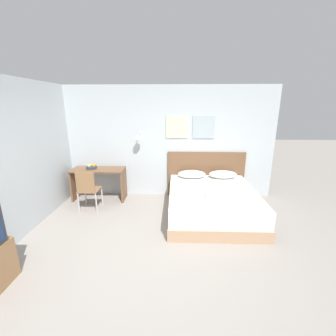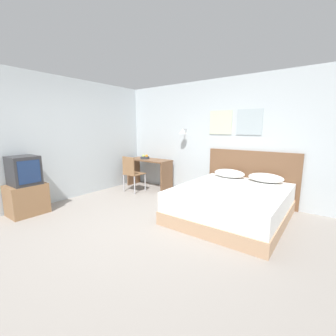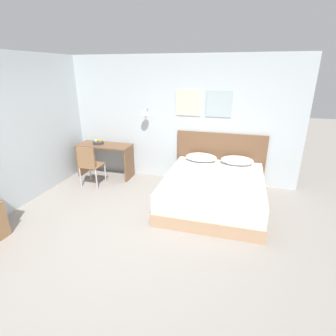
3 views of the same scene
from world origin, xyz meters
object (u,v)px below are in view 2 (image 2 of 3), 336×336
at_px(folded_towel_near_foot, 222,189).
at_px(desk, 149,168).
at_px(headboard, 250,177).
at_px(fruit_bowl, 145,157).
at_px(pillow_left, 229,173).
at_px(tv_stand, 27,199).
at_px(bed, 231,203).
at_px(pillow_right, 266,178).
at_px(desk_chair, 131,171).
at_px(television, 24,170).

distance_m(folded_towel_near_foot, desk, 2.72).
height_order(headboard, fruit_bowl, headboard).
bearing_deg(pillow_left, desk, -178.48).
height_order(folded_towel_near_foot, tv_stand, folded_towel_near_foot).
bearing_deg(desk, fruit_bowl, 178.48).
relative_size(bed, pillow_right, 3.14).
bearing_deg(pillow_right, pillow_left, 180.00).
distance_m(bed, pillow_right, 0.94).
relative_size(pillow_right, desk, 0.53).
distance_m(desk, desk_chair, 0.63).
xyz_separation_m(pillow_left, folded_towel_near_foot, (0.31, -1.09, -0.06)).
bearing_deg(headboard, television, -134.58).
height_order(bed, fruit_bowl, fruit_bowl).
bearing_deg(pillow_left, bed, -65.15).
relative_size(folded_towel_near_foot, desk_chair, 0.32).
xyz_separation_m(bed, pillow_right, (0.36, 0.79, 0.36)).
xyz_separation_m(bed, television, (-3.09, -2.08, 0.55)).
xyz_separation_m(folded_towel_near_foot, fruit_bowl, (-2.66, 1.04, 0.22)).
bearing_deg(television, fruit_bowl, 82.50).
xyz_separation_m(pillow_right, tv_stand, (-3.45, -2.87, -0.35)).
bearing_deg(headboard, pillow_left, -144.19).
distance_m(fruit_bowl, television, 2.84).
bearing_deg(headboard, fruit_bowl, -173.34).
xyz_separation_m(folded_towel_near_foot, desk_chair, (-2.54, 0.41, -0.05)).
relative_size(folded_towel_near_foot, fruit_bowl, 1.18).
distance_m(desk_chair, fruit_bowl, 0.70).
relative_size(pillow_left, desk_chair, 0.73).
distance_m(headboard, folded_towel_near_foot, 1.35).
xyz_separation_m(desk, fruit_bowl, (-0.15, 0.00, 0.27)).
xyz_separation_m(pillow_right, fruit_bowl, (-3.08, -0.05, 0.16)).
bearing_deg(headboard, desk_chair, -159.95).
height_order(pillow_left, folded_towel_near_foot, pillow_left).
distance_m(bed, headboard, 1.09).
bearing_deg(desk, bed, -15.81).
relative_size(desk, tv_stand, 1.98).
bearing_deg(pillow_left, pillow_right, 0.00).
height_order(desk_chair, tv_stand, desk_chair).
height_order(bed, pillow_left, pillow_left).
distance_m(pillow_left, desk, 2.21).
bearing_deg(pillow_right, desk_chair, -166.98).
relative_size(bed, tv_stand, 3.30).
distance_m(pillow_left, folded_towel_near_foot, 1.13).
bearing_deg(desk, pillow_right, 1.14).
relative_size(headboard, tv_stand, 3.03).
relative_size(pillow_left, desk, 0.53).
bearing_deg(bed, fruit_bowl, 164.94).
relative_size(desk, desk_chair, 1.37).
bearing_deg(desk_chair, folded_towel_near_foot, -9.10).
bearing_deg(bed, headboard, 90.00).
xyz_separation_m(pillow_left, desk_chair, (-2.23, -0.68, -0.11)).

